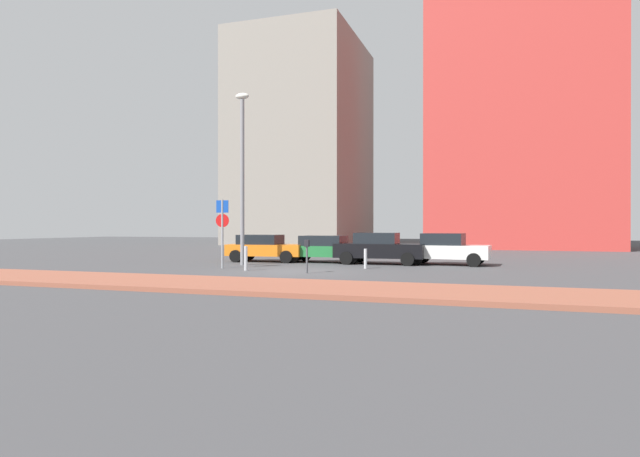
{
  "coord_description": "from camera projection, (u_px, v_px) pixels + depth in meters",
  "views": [
    {
      "loc": [
        8.04,
        -20.42,
        1.87
      ],
      "look_at": [
        -0.01,
        3.74,
        1.77
      ],
      "focal_mm": 29.77,
      "sensor_mm": 36.0,
      "label": 1
    }
  ],
  "objects": [
    {
      "name": "ground_plane",
      "position": [
        292.0,
        271.0,
        21.93
      ],
      "size": [
        120.0,
        120.0,
        0.0
      ],
      "primitive_type": "plane",
      "color": "#424244"
    },
    {
      "name": "sidewalk_brick",
      "position": [
        222.0,
        285.0,
        16.36
      ],
      "size": [
        40.0,
        3.62,
        0.14
      ],
      "primitive_type": "cube",
      "color": "#93513D",
      "rests_on": "ground"
    },
    {
      "name": "parked_car_orange",
      "position": [
        265.0,
        247.0,
        28.12
      ],
      "size": [
        4.17,
        2.25,
        1.43
      ],
      "color": "orange",
      "rests_on": "ground"
    },
    {
      "name": "parked_car_green",
      "position": [
        326.0,
        248.0,
        27.47
      ],
      "size": [
        4.56,
        2.07,
        1.39
      ],
      "color": "#237238",
      "rests_on": "ground"
    },
    {
      "name": "parked_car_black",
      "position": [
        379.0,
        248.0,
        26.24
      ],
      "size": [
        4.41,
        1.98,
        1.55
      ],
      "color": "black",
      "rests_on": "ground"
    },
    {
      "name": "parked_car_white",
      "position": [
        446.0,
        249.0,
        25.75
      ],
      "size": [
        4.1,
        2.28,
        1.53
      ],
      "color": "white",
      "rests_on": "ground"
    },
    {
      "name": "parking_sign_post",
      "position": [
        222.0,
        225.0,
        23.63
      ],
      "size": [
        0.59,
        0.14,
        3.06
      ],
      "color": "gray",
      "rests_on": "ground"
    },
    {
      "name": "parking_meter",
      "position": [
        307.0,
        251.0,
        21.12
      ],
      "size": [
        0.18,
        0.14,
        1.33
      ],
      "color": "#4C4C51",
      "rests_on": "ground"
    },
    {
      "name": "street_lamp",
      "position": [
        242.0,
        166.0,
        25.57
      ],
      "size": [
        0.7,
        0.36,
        8.31
      ],
      "color": "gray",
      "rests_on": "ground"
    },
    {
      "name": "traffic_bollard_near",
      "position": [
        246.0,
        258.0,
        22.4
      ],
      "size": [
        0.14,
        0.14,
        1.03
      ],
      "primitive_type": "cylinder",
      "color": "#B7B7BC",
      "rests_on": "ground"
    },
    {
      "name": "traffic_bollard_mid",
      "position": [
        365.0,
        259.0,
        23.4
      ],
      "size": [
        0.14,
        0.14,
        0.88
      ],
      "primitive_type": "cylinder",
      "color": "#B7B7BC",
      "rests_on": "ground"
    },
    {
      "name": "building_colorful_midrise",
      "position": [
        518.0,
        97.0,
        46.86
      ],
      "size": [
        15.05,
        12.21,
        26.57
      ],
      "primitive_type": "cube",
      "color": "#BF3833",
      "rests_on": "ground"
    },
    {
      "name": "building_under_construction",
      "position": [
        303.0,
        143.0,
        57.8
      ],
      "size": [
        12.3,
        15.27,
        21.91
      ],
      "primitive_type": "cube",
      "color": "gray",
      "rests_on": "ground"
    }
  ]
}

